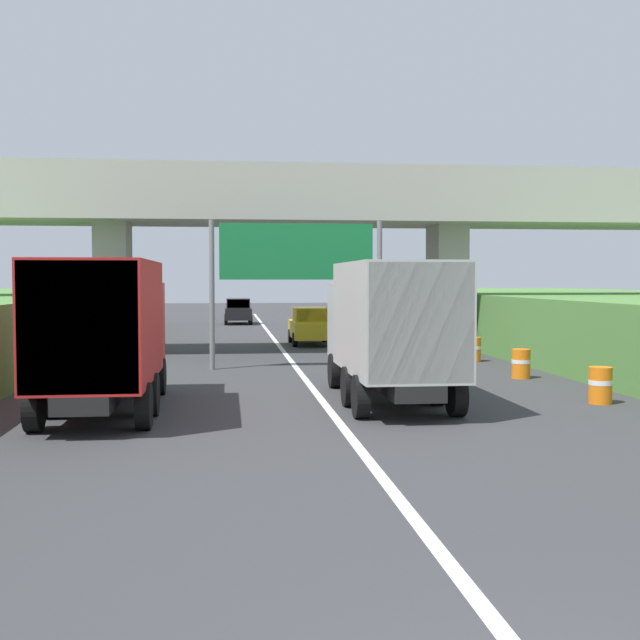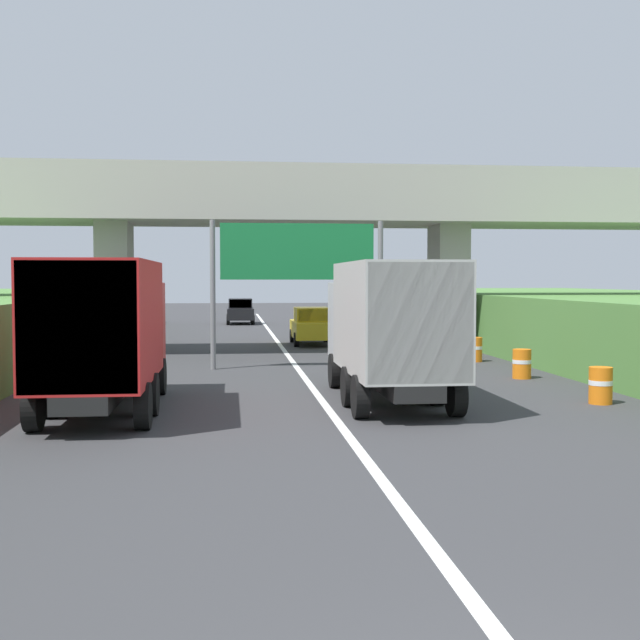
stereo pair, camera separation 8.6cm
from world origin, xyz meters
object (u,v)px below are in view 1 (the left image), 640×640
at_px(overhead_highway_sign, 297,260).
at_px(construction_barrel_4, 473,349).
at_px(car_black, 238,311).
at_px(truck_silver, 389,324).
at_px(truck_red, 105,328).
at_px(construction_barrel_2, 600,385).
at_px(car_yellow, 310,326).
at_px(construction_barrel_3, 521,363).

xyz_separation_m(overhead_highway_sign, construction_barrel_4, (6.66, 1.54, -3.21)).
xyz_separation_m(car_black, construction_barrel_4, (8.27, -26.50, -0.40)).
height_order(truck_silver, truck_red, same).
height_order(construction_barrel_2, construction_barrel_4, same).
xyz_separation_m(car_yellow, construction_barrel_4, (5.16, -8.59, -0.40)).
height_order(overhead_highway_sign, car_black, overhead_highway_sign).
relative_size(truck_silver, construction_barrel_2, 8.11).
bearing_deg(construction_barrel_3, car_black, 104.53).
relative_size(car_yellow, construction_barrel_3, 4.56).
relative_size(car_black, car_yellow, 1.00).
relative_size(overhead_highway_sign, car_yellow, 1.43).
relative_size(overhead_highway_sign, construction_barrel_3, 6.53).
xyz_separation_m(car_black, construction_barrel_3, (8.19, -31.63, -0.40)).
bearing_deg(truck_red, car_yellow, 70.72).
bearing_deg(construction_barrel_3, truck_silver, -139.24).
relative_size(overhead_highway_sign, truck_red, 0.81).
relative_size(construction_barrel_2, construction_barrel_4, 1.00).
xyz_separation_m(construction_barrel_3, construction_barrel_4, (0.08, 5.13, 0.00)).
xyz_separation_m(car_yellow, construction_barrel_2, (5.20, -18.84, -0.40)).
distance_m(overhead_highway_sign, construction_barrel_4, 7.55).
xyz_separation_m(overhead_highway_sign, truck_red, (-5.09, -8.71, -1.74)).
relative_size(truck_silver, truck_red, 1.00).
xyz_separation_m(car_black, car_yellow, (3.11, -17.91, 0.00)).
bearing_deg(overhead_highway_sign, truck_silver, -78.44).
xyz_separation_m(truck_silver, car_black, (-3.22, 35.91, -1.08)).
bearing_deg(construction_barrel_4, truck_red, -138.91).
height_order(car_yellow, construction_barrel_4, car_yellow).
bearing_deg(construction_barrel_2, truck_silver, 170.64).
xyz_separation_m(overhead_highway_sign, construction_barrel_3, (6.58, -3.58, -3.21)).
relative_size(overhead_highway_sign, construction_barrel_2, 6.53).
distance_m(car_black, construction_barrel_3, 32.67).
distance_m(car_yellow, construction_barrel_3, 14.63).
relative_size(construction_barrel_2, construction_barrel_3, 1.00).
bearing_deg(car_black, truck_silver, -84.88).
relative_size(truck_silver, car_black, 1.78).
bearing_deg(construction_barrel_4, truck_silver, -118.22).
relative_size(truck_red, construction_barrel_4, 8.11).
height_order(overhead_highway_sign, truck_silver, overhead_highway_sign).
height_order(car_black, construction_barrel_4, car_black).
bearing_deg(truck_silver, construction_barrel_2, -9.36).
xyz_separation_m(truck_red, construction_barrel_3, (11.68, 5.13, -1.47)).
bearing_deg(construction_barrel_3, car_yellow, 110.36).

